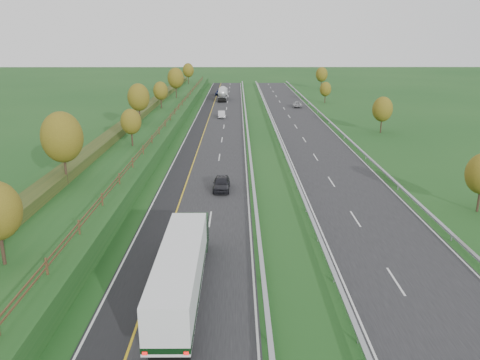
% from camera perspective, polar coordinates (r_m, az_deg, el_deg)
% --- Properties ---
extents(ground, '(400.00, 400.00, 0.00)m').
position_cam_1_polar(ground, '(75.88, 2.80, 4.26)').
color(ground, '#194619').
rests_on(ground, ground).
extents(near_carriageway, '(10.50, 200.00, 0.04)m').
position_cam_1_polar(near_carriageway, '(80.74, -3.09, 5.06)').
color(near_carriageway, black).
rests_on(near_carriageway, ground).
extents(far_carriageway, '(10.50, 200.00, 0.04)m').
position_cam_1_polar(far_carriageway, '(81.62, 8.61, 5.02)').
color(far_carriageway, black).
rests_on(far_carriageway, ground).
extents(hard_shoulder, '(3.00, 200.00, 0.04)m').
position_cam_1_polar(hard_shoulder, '(81.00, -5.75, 5.04)').
color(hard_shoulder, black).
rests_on(hard_shoulder, ground).
extents(lane_markings, '(26.75, 200.00, 0.01)m').
position_cam_1_polar(lane_markings, '(80.56, 1.48, 5.07)').
color(lane_markings, silver).
rests_on(lane_markings, near_carriageway).
extents(embankment_left, '(12.00, 200.00, 2.00)m').
position_cam_1_polar(embankment_left, '(82.20, -12.23, 5.61)').
color(embankment_left, '#194619').
rests_on(embankment_left, ground).
extents(hedge_left, '(2.20, 180.00, 1.10)m').
position_cam_1_polar(hedge_left, '(82.35, -13.67, 6.64)').
color(hedge_left, '#2A3B18').
rests_on(hedge_left, embankment_left).
extents(fence_left, '(0.12, 189.06, 1.20)m').
position_cam_1_polar(fence_left, '(80.67, -9.22, 6.82)').
color(fence_left, '#422B19').
rests_on(fence_left, embankment_left).
extents(median_barrier_near, '(0.32, 200.00, 0.71)m').
position_cam_1_polar(median_barrier_near, '(80.54, 0.98, 5.49)').
color(median_barrier_near, '#989AA0').
rests_on(median_barrier_near, ground).
extents(median_barrier_far, '(0.32, 200.00, 0.71)m').
position_cam_1_polar(median_barrier_far, '(80.82, 4.61, 5.47)').
color(median_barrier_far, '#989AA0').
rests_on(median_barrier_far, ground).
extents(outer_barrier_far, '(0.32, 200.00, 0.71)m').
position_cam_1_polar(outer_barrier_far, '(82.60, 12.62, 5.37)').
color(outer_barrier_far, '#989AA0').
rests_on(outer_barrier_far, ground).
extents(trees_left, '(6.64, 164.30, 7.66)m').
position_cam_1_polar(trees_left, '(77.99, -12.71, 8.98)').
color(trees_left, '#2D2116').
rests_on(trees_left, embankment_left).
extents(trees_far, '(8.45, 118.60, 7.12)m').
position_cam_1_polar(trees_far, '(111.85, 13.29, 10.21)').
color(trees_far, '#2D2116').
rests_on(trees_far, ground).
extents(box_lorry, '(2.58, 16.28, 4.06)m').
position_cam_1_polar(box_lorry, '(31.43, -7.08, -10.58)').
color(box_lorry, black).
rests_on(box_lorry, near_carriageway).
extents(road_tanker, '(2.40, 11.22, 3.46)m').
position_cam_1_polar(road_tanker, '(130.68, -2.13, 10.53)').
color(road_tanker, silver).
rests_on(road_tanker, near_carriageway).
extents(car_dark_near, '(1.92, 4.63, 1.57)m').
position_cam_1_polar(car_dark_near, '(53.32, -2.27, -0.40)').
color(car_dark_near, black).
rests_on(car_dark_near, near_carriageway).
extents(car_silver_mid, '(1.60, 4.28, 1.40)m').
position_cam_1_polar(car_silver_mid, '(101.96, -2.26, 8.02)').
color(car_silver_mid, silver).
rests_on(car_silver_mid, near_carriageway).
extents(car_small_far, '(2.49, 5.12, 1.44)m').
position_cam_1_polar(car_small_far, '(141.96, -2.54, 10.60)').
color(car_small_far, '#161D46').
rests_on(car_small_far, near_carriageway).
extents(car_oncoming, '(2.78, 5.08, 1.35)m').
position_cam_1_polar(car_oncoming, '(118.23, 7.01, 9.16)').
color(car_oncoming, '#A4A5A9').
rests_on(car_oncoming, far_carriageway).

